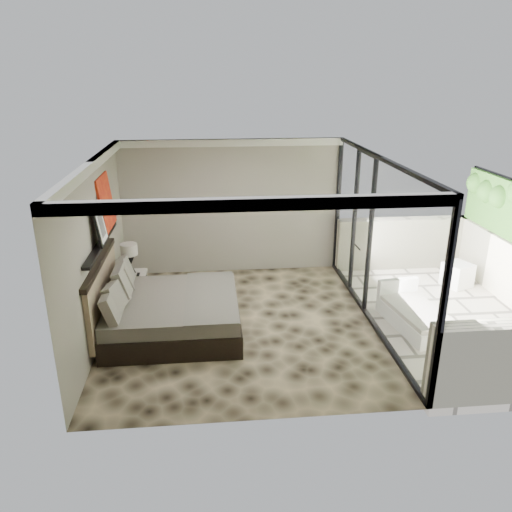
{
  "coord_description": "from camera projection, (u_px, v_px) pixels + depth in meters",
  "views": [
    {
      "loc": [
        -0.47,
        -7.54,
        4.04
      ],
      "look_at": [
        0.31,
        0.4,
        1.09
      ],
      "focal_mm": 35.0,
      "sensor_mm": 36.0,
      "label": 1
    }
  ],
  "objects": [
    {
      "name": "picture_ledge",
      "position": [
        101.0,
        243.0,
        7.86
      ],
      "size": [
        0.12,
        2.2,
        0.05
      ],
      "primitive_type": "cube",
      "color": "black",
      "rests_on": "left_wall"
    },
    {
      "name": "table_lamp",
      "position": [
        129.0,
        254.0,
        9.19
      ],
      "size": [
        0.31,
        0.31,
        0.57
      ],
      "color": "black",
      "rests_on": "nightstand"
    },
    {
      "name": "framed_print",
      "position": [
        100.0,
        225.0,
        7.66
      ],
      "size": [
        0.11,
        0.5,
        0.6
      ],
      "primitive_type": "cube",
      "rotation": [
        0.0,
        -0.14,
        0.0
      ],
      "color": "black",
      "rests_on": "picture_ledge"
    },
    {
      "name": "ceiling",
      "position": [
        238.0,
        160.0,
        7.52
      ],
      "size": [
        4.5,
        5.0,
        0.02
      ],
      "primitive_type": "cube",
      "color": "silver",
      "rests_on": "back_wall"
    },
    {
      "name": "lounger",
      "position": [
        415.0,
        316.0,
        8.4
      ],
      "size": [
        0.95,
        1.59,
        0.59
      ],
      "rotation": [
        0.0,
        0.0,
        0.14
      ],
      "color": "white",
      "rests_on": "terrace_slab"
    },
    {
      "name": "terrace_slab",
      "position": [
        451.0,
        318.0,
        8.85
      ],
      "size": [
        3.0,
        5.0,
        0.12
      ],
      "primitive_type": "cube",
      "color": "beige",
      "rests_on": "ground"
    },
    {
      "name": "floor",
      "position": [
        240.0,
        325.0,
        8.49
      ],
      "size": [
        5.0,
        5.0,
        0.0
      ],
      "primitive_type": "plane",
      "color": "black",
      "rests_on": "ground"
    },
    {
      "name": "abstract_canvas",
      "position": [
        106.0,
        202.0,
        8.42
      ],
      "size": [
        0.13,
        0.9,
        0.9
      ],
      "primitive_type": "cube",
      "rotation": [
        0.0,
        -0.1,
        0.0
      ],
      "color": "#9D190D",
      "rests_on": "picture_ledge"
    },
    {
      "name": "bed",
      "position": [
        167.0,
        311.0,
        8.16
      ],
      "size": [
        2.21,
        2.14,
        1.22
      ],
      "color": "black",
      "rests_on": "floor"
    },
    {
      "name": "glass_wall",
      "position": [
        376.0,
        243.0,
        8.2
      ],
      "size": [
        0.08,
        5.0,
        2.8
      ],
      "primitive_type": "cube",
      "color": "white",
      "rests_on": "floor"
    },
    {
      "name": "left_wall",
      "position": [
        97.0,
        252.0,
        7.8
      ],
      "size": [
        0.02,
        5.0,
        2.8
      ],
      "primitive_type": "cube",
      "color": "gray",
      "rests_on": "floor"
    },
    {
      "name": "nightstand",
      "position": [
        134.0,
        287.0,
        9.37
      ],
      "size": [
        0.61,
        0.61,
        0.49
      ],
      "primitive_type": "cube",
      "rotation": [
        0.0,
        0.0,
        -0.3
      ],
      "color": "black",
      "rests_on": "floor"
    },
    {
      "name": "back_wall",
      "position": [
        231.0,
        208.0,
        10.32
      ],
      "size": [
        4.5,
        0.02,
        2.8
      ],
      "primitive_type": "cube",
      "color": "gray",
      "rests_on": "floor"
    },
    {
      "name": "ottoman",
      "position": [
        457.0,
        275.0,
        9.95
      ],
      "size": [
        0.62,
        0.62,
        0.47
      ],
      "primitive_type": "cube",
      "rotation": [
        0.0,
        0.0,
        0.4
      ],
      "color": "silver",
      "rests_on": "terrace_slab"
    }
  ]
}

